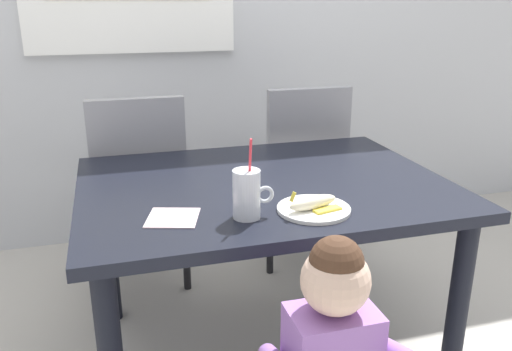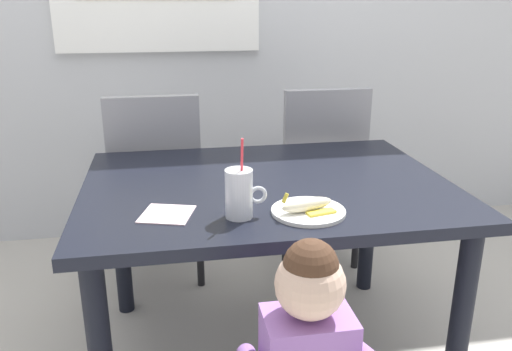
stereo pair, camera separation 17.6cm
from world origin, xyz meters
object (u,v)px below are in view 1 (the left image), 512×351
object	(u,v)px
dining_table	(264,206)
dining_chair_left	(139,182)
dining_chair_right	(299,165)
toddler_standing	(332,351)
paper_napkin	(173,218)
peeled_banana	(314,203)
milk_cup	(247,197)
snack_plate	(314,209)

from	to	relation	value
dining_table	dining_chair_left	distance (m)	0.79
dining_chair_right	toddler_standing	distance (m)	1.49
toddler_standing	paper_napkin	bearing A→B (deg)	125.19
dining_chair_right	peeled_banana	bearing A→B (deg)	71.40
dining_table	peeled_banana	world-z (taller)	peeled_banana
toddler_standing	dining_chair_right	bearing A→B (deg)	72.55
paper_napkin	toddler_standing	bearing A→B (deg)	-54.81
milk_cup	snack_plate	world-z (taller)	milk_cup
dining_table	peeled_banana	xyz separation A→B (m)	(0.06, -0.32, 0.13)
toddler_standing	paper_napkin	size ratio (longest dim) A/B	5.59
snack_plate	paper_napkin	world-z (taller)	snack_plate
dining_table	dining_chair_left	world-z (taller)	dining_chair_left
toddler_standing	dining_chair_left	bearing A→B (deg)	105.17
dining_table	milk_cup	xyz separation A→B (m)	(-0.14, -0.30, 0.16)
paper_napkin	dining_chair_left	bearing A→B (deg)	93.01
dining_chair_left	snack_plate	world-z (taller)	dining_chair_left
dining_chair_right	peeled_banana	size ratio (longest dim) A/B	5.47
snack_plate	paper_napkin	distance (m)	0.44
dining_table	dining_chair_right	xyz separation A→B (m)	(0.41, 0.71, -0.09)
snack_plate	milk_cup	bearing A→B (deg)	177.53
dining_table	toddler_standing	size ratio (longest dim) A/B	1.57
toddler_standing	milk_cup	bearing A→B (deg)	104.79
dining_chair_left	peeled_banana	distance (m)	1.12
dining_chair_left	dining_chair_right	size ratio (longest dim) A/B	1.00
dining_chair_left	peeled_banana	world-z (taller)	dining_chair_left
dining_chair_left	dining_table	bearing A→B (deg)	121.43
milk_cup	paper_napkin	distance (m)	0.23
dining_chair_left	snack_plate	distance (m)	1.11
toddler_standing	paper_napkin	distance (m)	0.60
snack_plate	dining_chair_left	bearing A→B (deg)	116.06
dining_chair_right	snack_plate	size ratio (longest dim) A/B	4.17
dining_chair_left	dining_chair_right	distance (m)	0.82
dining_chair_left	snack_plate	xyz separation A→B (m)	(0.48, -0.98, 0.20)
peeled_banana	toddler_standing	bearing A→B (deg)	-104.36
dining_table	toddler_standing	world-z (taller)	toddler_standing
dining_chair_left	milk_cup	xyz separation A→B (m)	(0.27, -0.97, 0.26)
milk_cup	peeled_banana	bearing A→B (deg)	-5.17
dining_chair_left	paper_napkin	world-z (taller)	dining_chair_left
paper_napkin	milk_cup	bearing A→B (deg)	-13.84
peeled_banana	milk_cup	bearing A→B (deg)	174.83
dining_table	dining_chair_right	bearing A→B (deg)	60.06
peeled_banana	dining_chair_right	bearing A→B (deg)	71.40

